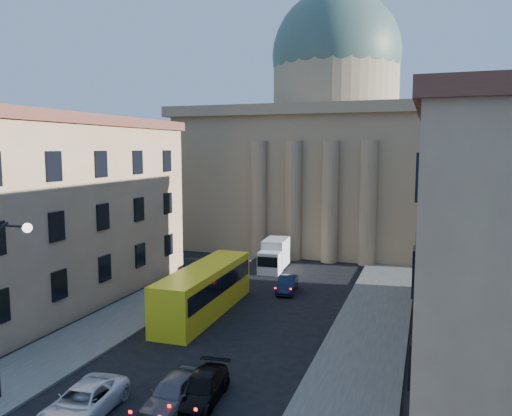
{
  "coord_description": "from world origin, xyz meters",
  "views": [
    {
      "loc": [
        11.84,
        -9.61,
        12.16
      ],
      "look_at": [
        1.45,
        20.36,
        8.37
      ],
      "focal_mm": 35.0,
      "sensor_mm": 36.0,
      "label": 1
    }
  ],
  "objects": [
    {
      "name": "car_right_far",
      "position": [
        0.86,
        10.13,
        0.75
      ],
      "size": [
        1.95,
        4.49,
        1.51
      ],
      "primitive_type": "imported",
      "rotation": [
        0.0,
        0.0,
        0.04
      ],
      "color": "#535358",
      "rests_on": "ground"
    },
    {
      "name": "street_lamp",
      "position": [
        -6.97,
        8.0,
        5.29
      ],
      "size": [
        2.62,
        0.44,
        8.83
      ],
      "color": "black",
      "rests_on": "ground"
    },
    {
      "name": "car_right_mid",
      "position": [
        1.89,
        11.04,
        0.67
      ],
      "size": [
        2.29,
        4.78,
        1.34
      ],
      "primitive_type": "imported",
      "rotation": [
        0.0,
        0.0,
        0.09
      ],
      "color": "black",
      "rests_on": "ground"
    },
    {
      "name": "sidewalk_left",
      "position": [
        -8.5,
        18.0,
        0.07
      ],
      "size": [
        5.0,
        60.0,
        0.15
      ],
      "primitive_type": "cube",
      "color": "#52514B",
      "rests_on": "ground"
    },
    {
      "name": "car_left_mid",
      "position": [
        -2.6,
        8.02,
        0.71
      ],
      "size": [
        2.75,
        5.26,
        1.41
      ],
      "primitive_type": "imported",
      "rotation": [
        0.0,
        0.0,
        0.08
      ],
      "color": "white",
      "rests_on": "ground"
    },
    {
      "name": "sidewalk_right",
      "position": [
        8.5,
        18.0,
        0.07
      ],
      "size": [
        5.0,
        60.0,
        0.15
      ],
      "primitive_type": "cube",
      "color": "#52514B",
      "rests_on": "ground"
    },
    {
      "name": "box_truck",
      "position": [
        -2.6,
        37.63,
        1.41
      ],
      "size": [
        2.47,
        5.56,
        2.99
      ],
      "rotation": [
        0.0,
        0.0,
        0.06
      ],
      "color": "silver",
      "rests_on": "ground"
    },
    {
      "name": "church",
      "position": [
        0.0,
        55.47,
        11.88
      ],
      "size": [
        68.02,
        28.76,
        36.6
      ],
      "color": "#937A5A",
      "rests_on": "ground"
    },
    {
      "name": "city_bus",
      "position": [
        -3.5,
        23.06,
        1.87
      ],
      "size": [
        3.15,
        12.42,
        3.48
      ],
      "rotation": [
        0.0,
        0.0,
        0.02
      ],
      "color": "yellow",
      "rests_on": "ground"
    },
    {
      "name": "car_right_distant",
      "position": [
        0.8,
        30.31,
        0.68
      ],
      "size": [
        1.98,
        4.29,
        1.36
      ],
      "primitive_type": "imported",
      "rotation": [
        0.0,
        0.0,
        0.13
      ],
      "color": "black",
      "rests_on": "ground"
    },
    {
      "name": "building_left",
      "position": [
        -17.0,
        22.0,
        7.42
      ],
      "size": [
        11.6,
        26.6,
        14.7
      ],
      "color": "tan",
      "rests_on": "ground"
    }
  ]
}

